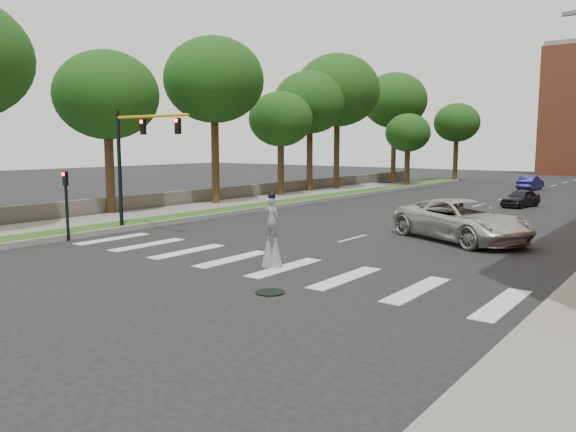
{
  "coord_description": "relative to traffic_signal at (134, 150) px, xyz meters",
  "views": [
    {
      "loc": [
        13.44,
        -14.9,
        4.52
      ],
      "look_at": [
        0.4,
        2.35,
        1.7
      ],
      "focal_mm": 35.0,
      "sensor_mm": 36.0,
      "label": 1
    }
  ],
  "objects": [
    {
      "name": "car_mid",
      "position": [
        9.24,
        39.61,
        -3.48
      ],
      "size": [
        1.65,
        4.13,
        1.34
      ],
      "primitive_type": "imported",
      "rotation": [
        0.0,
        0.0,
        3.08
      ],
      "color": "navy",
      "rests_on": "ground"
    },
    {
      "name": "tree_3",
      "position": [
        -5.53,
        19.13,
        2.28
      ],
      "size": [
        5.31,
        5.31,
        8.73
      ],
      "color": "#372716",
      "rests_on": "ground"
    },
    {
      "name": "tree_6",
      "position": [
        -1.8,
        35.46,
        1.35
      ],
      "size": [
        4.58,
        4.58,
        7.5
      ],
      "color": "#372716",
      "rests_on": "ground"
    },
    {
      "name": "traffic_signal",
      "position": [
        0.0,
        0.0,
        0.0
      ],
      "size": [
        5.3,
        0.23,
        6.2
      ],
      "color": "black",
      "rests_on": "ground"
    },
    {
      "name": "tree_7",
      "position": [
        -1.27,
        47.54,
        2.71
      ],
      "size": [
        5.36,
        5.36,
        9.19
      ],
      "color": "#372716",
      "rests_on": "ground"
    },
    {
      "name": "stone_wall",
      "position": [
        -7.22,
        19.0,
        -3.6
      ],
      "size": [
        0.5,
        56.0,
        1.1
      ],
      "primitive_type": "cube",
      "color": "#534F47",
      "rests_on": "ground"
    },
    {
      "name": "median_curb",
      "position": [
        -0.67,
        17.0,
        -4.01
      ],
      "size": [
        0.2,
        60.0,
        0.28
      ],
      "primitive_type": "cube",
      "color": "gray",
      "rests_on": "ground"
    },
    {
      "name": "sidewalk_left",
      "position": [
        -4.72,
        7.0,
        -4.06
      ],
      "size": [
        4.0,
        60.0,
        0.18
      ],
      "primitive_type": "cube",
      "color": "slate",
      "rests_on": "ground"
    },
    {
      "name": "suv_crossing",
      "position": [
        14.13,
        7.5,
        -3.19
      ],
      "size": [
        7.6,
        5.94,
        1.92
      ],
      "primitive_type": "imported",
      "rotation": [
        0.0,
        0.0,
        1.11
      ],
      "color": "beige",
      "rests_on": "ground"
    },
    {
      "name": "tree_8",
      "position": [
        -6.13,
        24.19,
        3.96
      ],
      "size": [
        6.59,
        6.59,
        10.95
      ],
      "color": "#372716",
      "rests_on": "ground"
    },
    {
      "name": "tree_5",
      "position": [
        -5.55,
        39.84,
        5.01
      ],
      "size": [
        7.2,
        7.2,
        12.26
      ],
      "color": "#372716",
      "rests_on": "ground"
    },
    {
      "name": "secondary_signal",
      "position": [
        -0.52,
        -3.5,
        -2.2
      ],
      "size": [
        0.25,
        0.21,
        3.23
      ],
      "color": "black",
      "rests_on": "ground"
    },
    {
      "name": "tree_4",
      "position": [
        -5.46,
        27.72,
        5.24
      ],
      "size": [
        7.97,
        7.97,
        12.81
      ],
      "color": "#372716",
      "rests_on": "ground"
    },
    {
      "name": "tree_2",
      "position": [
        -5.53,
        11.42,
        4.78
      ],
      "size": [
        7.14,
        7.14,
        12.0
      ],
      "color": "#372716",
      "rests_on": "ground"
    },
    {
      "name": "ground_plane",
      "position": [
        9.78,
        -3.0,
        -4.15
      ],
      "size": [
        160.0,
        160.0,
        0.0
      ],
      "primitive_type": "plane",
      "color": "black",
      "rests_on": "ground"
    },
    {
      "name": "stilt_performer",
      "position": [
        10.58,
        -2.15,
        -3.11
      ],
      "size": [
        0.84,
        0.55,
        2.76
      ],
      "rotation": [
        0.0,
        0.0,
        3.23
      ],
      "color": "#372716",
      "rests_on": "ground"
    },
    {
      "name": "tree_1",
      "position": [
        -6.73,
        3.3,
        3.24
      ],
      "size": [
        6.36,
        6.36,
        10.13
      ],
      "color": "#372716",
      "rests_on": "ground"
    },
    {
      "name": "grass_median",
      "position": [
        -1.72,
        17.0,
        -4.03
      ],
      "size": [
        2.0,
        60.0,
        0.25
      ],
      "primitive_type": "cube",
      "color": "#254F16",
      "rests_on": "ground"
    },
    {
      "name": "manhole",
      "position": [
        12.78,
        -5.0,
        -4.13
      ],
      "size": [
        0.9,
        0.9,
        0.04
      ],
      "primitive_type": "cylinder",
      "color": "black",
      "rests_on": "ground"
    },
    {
      "name": "car_near",
      "position": [
        12.5,
        23.73,
        -3.52
      ],
      "size": [
        2.18,
        3.91,
        1.26
      ],
      "primitive_type": "imported",
      "rotation": [
        0.0,
        0.0,
        -0.2
      ],
      "color": "black",
      "rests_on": "ground"
    }
  ]
}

